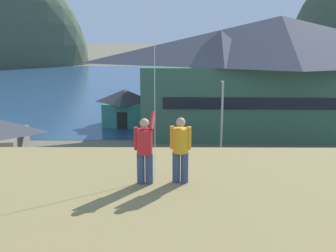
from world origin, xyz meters
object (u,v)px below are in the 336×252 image
Objects in this scene: parking_light_pole at (222,117)px; parked_car_mid_row_center at (75,165)px; moored_boat_wharfside at (146,106)px; storage_shed_waterside at (125,107)px; parked_car_front_row_end at (290,218)px; person_kite_flyer at (145,148)px; parked_car_lone_by_shed at (208,201)px; parked_car_mid_row_far at (272,165)px; parked_car_front_row_silver at (67,217)px; harbor_lodge at (279,72)px; wharf_dock at (170,107)px; person_companion at (181,148)px; parked_car_back_row_left at (174,168)px.

parked_car_mid_row_center is at bearing -163.88° from parking_light_pole.
storage_shed_waterside is at bearing -103.79° from moored_boat_wharfside.
parked_car_front_row_end is at bearing -31.99° from parked_car_mid_row_center.
moored_boat_wharfside is 3.06× the size of person_kite_flyer.
parked_car_mid_row_far is at bearing 50.65° from parked_car_lone_by_shed.
harbor_lodge is at bearing 53.72° from parked_car_front_row_silver.
harbor_lodge reaches higher than storage_shed_waterside.
wharf_dock is 6.47× the size of person_companion.
wharf_dock is at bearing 90.62° from parked_car_back_row_left.
harbor_lodge is 7.00× the size of parked_car_front_row_end.
parked_car_front_row_end is at bearing -78.94° from parking_light_pole.
person_companion is at bearing -111.98° from parked_car_mid_row_far.
parking_light_pole reaches higher than parked_car_mid_row_far.
parked_car_front_row_end is at bearing -0.11° from parked_car_front_row_silver.
parked_car_front_row_end is (11.31, -25.38, -1.05)m from storage_shed_waterside.
parked_car_front_row_silver is at bearing -164.56° from parked_car_lone_by_shed.
moored_boat_wharfside is at bearing 99.94° from parked_car_lone_by_shed.
parked_car_front_row_end is (11.52, -0.02, 0.00)m from parked_car_front_row_silver.
parked_car_front_row_silver is at bearing -129.70° from parking_light_pole.
harbor_lodge is 6.85× the size of parked_car_mid_row_far.
harbor_lodge reaches higher than parked_car_mid_row_far.
parked_car_back_row_left is 2.47× the size of person_companion.
parked_car_back_row_left is 17.85m from person_companion.
parked_car_front_row_end is 0.64× the size of parking_light_pole.
person_companion is (-1.88, -11.15, 6.43)m from parked_car_lone_by_shed.
parked_car_back_row_left is (-10.90, -14.85, -5.26)m from harbor_lodge.
harbor_lodge is 22.86m from parked_car_lone_by_shed.
parked_car_front_row_end and parked_car_mid_row_center have the same top height.
parked_car_lone_by_shed is 0.65× the size of parking_light_pole.
moored_boat_wharfside is at bearing 113.21° from parked_car_mid_row_far.
parked_car_front_row_silver is at bearing -79.61° from parked_car_mid_row_center.
moored_boat_wharfside reaches higher than parked_car_back_row_left.
person_companion is at bearing -89.54° from wharf_dock.
parked_car_back_row_left is 9.41m from parked_car_front_row_silver.
parked_car_front_row_end is (6.23, -34.49, 0.71)m from wharf_dock.
harbor_lodge reaches higher than person_kite_flyer.
moored_boat_wharfside is 26.84m from parked_car_mid_row_far.
parked_car_front_row_silver is (-0.21, -25.35, -1.05)m from storage_shed_waterside.
storage_shed_waterside is at bearing 89.53° from parked_car_front_row_silver.
moored_boat_wharfside is (1.88, 7.67, -1.39)m from storage_shed_waterside.
wharf_dock is 26.90m from parked_car_back_row_left.
harbor_lodge is 17.05m from storage_shed_waterside.
harbor_lodge is 28.33m from parked_car_front_row_silver.
storage_shed_waterside is 18.59m from parked_car_back_row_left.
person_companion is at bearing -81.05° from storage_shed_waterside.
person_companion is (5.63, -9.07, 6.43)m from parked_car_front_row_silver.
parked_car_front_row_end is (-1.15, -8.38, 0.00)m from parked_car_mid_row_far.
harbor_lodge is at bearing 57.46° from parking_light_pole.
parking_light_pole is 3.78× the size of person_companion.
parked_car_lone_by_shed is at bearing -33.80° from parked_car_mid_row_center.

